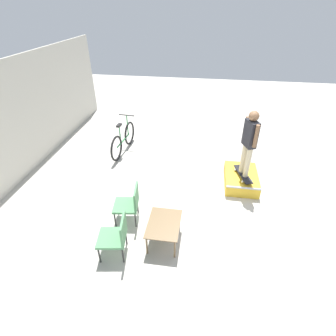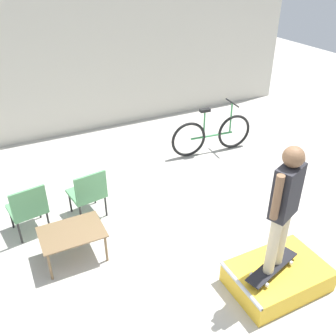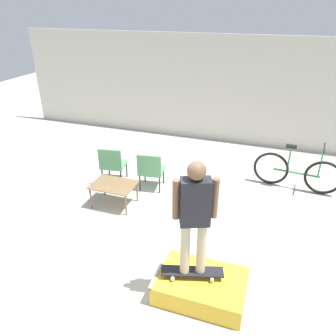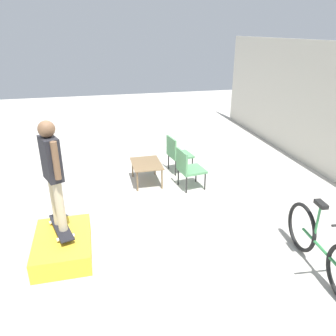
# 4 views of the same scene
# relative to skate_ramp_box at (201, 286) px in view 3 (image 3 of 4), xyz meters

# --- Properties ---
(ground_plane) EXTENTS (24.00, 24.00, 0.00)m
(ground_plane) POSITION_rel_skate_ramp_box_xyz_m (-1.24, 0.84, -0.16)
(ground_plane) COLOR #B7B2A8
(house_wall_back) EXTENTS (12.00, 0.06, 3.00)m
(house_wall_back) POSITION_rel_skate_ramp_box_xyz_m (-1.24, 5.92, 1.34)
(house_wall_back) COLOR beige
(house_wall_back) RESTS_ON ground_plane
(skate_ramp_box) EXTENTS (1.26, 0.84, 0.34)m
(skate_ramp_box) POSITION_rel_skate_ramp_box_xyz_m (0.00, 0.00, 0.00)
(skate_ramp_box) COLOR gold
(skate_ramp_box) RESTS_ON ground_plane
(skateboard_on_ramp) EXTENTS (0.89, 0.44, 0.07)m
(skateboard_on_ramp) POSITION_rel_skate_ramp_box_xyz_m (-0.13, -0.01, 0.24)
(skateboard_on_ramp) COLOR black
(skateboard_on_ramp) RESTS_ON skate_ramp_box
(person_skater) EXTENTS (0.54, 0.33, 1.68)m
(person_skater) POSITION_rel_skate_ramp_box_xyz_m (-0.13, -0.01, 1.24)
(person_skater) COLOR #C6B793
(person_skater) RESTS_ON skateboard_on_ramp
(coffee_table) EXTENTS (0.88, 0.64, 0.47)m
(coffee_table) POSITION_rel_skate_ramp_box_xyz_m (-2.23, 1.70, 0.26)
(coffee_table) COLOR brown
(coffee_table) RESTS_ON ground_plane
(patio_chair_left) EXTENTS (0.59, 0.59, 0.89)m
(patio_chair_left) POSITION_rel_skate_ramp_box_xyz_m (-2.68, 2.53, 0.34)
(patio_chair_left) COLOR black
(patio_chair_left) RESTS_ON ground_plane
(patio_chair_right) EXTENTS (0.59, 0.59, 0.89)m
(patio_chair_right) POSITION_rel_skate_ramp_box_xyz_m (-1.76, 2.53, 0.34)
(patio_chair_right) COLOR black
(patio_chair_right) RESTS_ON ground_plane
(bicycle) EXTENTS (1.86, 0.52, 1.08)m
(bicycle) POSITION_rel_skate_ramp_box_xyz_m (1.26, 3.59, 0.25)
(bicycle) COLOR black
(bicycle) RESTS_ON ground_plane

